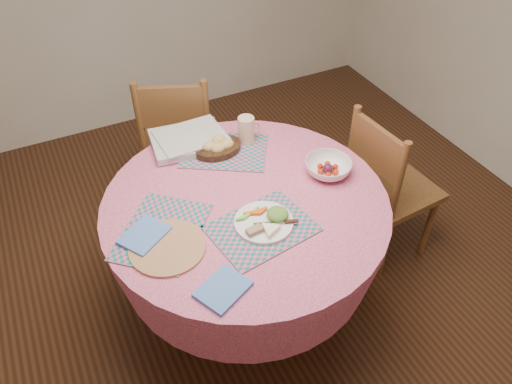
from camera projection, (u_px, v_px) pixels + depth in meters
ground at (248, 305)px, 2.63m from camera, size 4.00×4.00×0.00m
dining_table at (246, 232)px, 2.27m from camera, size 1.24×1.24×0.75m
chair_right at (387, 185)px, 2.63m from camera, size 0.43×0.45×0.91m
chair_back at (178, 139)px, 2.92m from camera, size 0.56×0.55×0.94m
placemat_front at (262, 228)px, 2.01m from camera, size 0.44×0.36×0.01m
placemat_left at (162, 231)px, 2.00m from camera, size 0.49×0.50×0.01m
placemat_back at (224, 151)px, 2.40m from camera, size 0.50×0.46×0.01m
wicker_trivet at (167, 247)px, 1.93m from camera, size 0.30×0.30×0.01m
napkin_near at (223, 289)px, 1.78m from camera, size 0.22×0.20×0.01m
napkin_far at (144, 235)px, 1.97m from camera, size 0.23×0.21×0.01m
dinner_plate at (266, 221)px, 2.01m from camera, size 0.24×0.25×0.05m
bread_bowl at (218, 146)px, 2.37m from camera, size 0.23×0.23×0.08m
latte_mug at (247, 129)px, 2.41m from camera, size 0.12×0.08×0.13m
fruit_bowl at (328, 168)px, 2.25m from camera, size 0.21×0.21×0.07m
newspaper_stack at (188, 140)px, 2.42m from camera, size 0.37×0.31×0.04m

